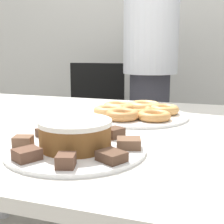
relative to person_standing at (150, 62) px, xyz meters
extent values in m
cube|color=silver|center=(0.08, 0.71, 0.37)|extent=(8.00, 0.05, 2.60)
cube|color=silver|center=(0.08, -0.93, -0.19)|extent=(1.87, 1.09, 0.03)
cylinder|color=silver|center=(-0.80, -0.45, -0.57)|extent=(0.06, 0.06, 0.72)
cylinder|color=#383842|center=(0.00, 0.00, -0.50)|extent=(0.25, 0.25, 0.86)
cylinder|color=silver|center=(0.00, 0.00, 0.27)|extent=(0.33, 0.33, 0.68)
cylinder|color=black|center=(-0.41, 0.00, -0.92)|extent=(0.44, 0.44, 0.01)
cylinder|color=#262626|center=(-0.41, 0.00, -0.70)|extent=(0.06, 0.06, 0.44)
cube|color=black|center=(-0.41, 0.00, -0.46)|extent=(0.48, 0.48, 0.04)
cube|color=black|center=(-0.43, 0.21, -0.23)|extent=(0.40, 0.07, 0.42)
cylinder|color=white|center=(0.06, -1.21, -0.17)|extent=(0.35, 0.35, 0.01)
cylinder|color=white|center=(0.11, -0.76, -0.17)|extent=(0.39, 0.39, 0.01)
cylinder|color=brown|center=(0.06, -1.21, -0.14)|extent=(0.18, 0.18, 0.06)
cylinder|color=white|center=(0.06, -1.21, -0.10)|extent=(0.18, 0.18, 0.01)
cube|color=brown|center=(0.19, -1.17, -0.16)|extent=(0.07, 0.06, 0.02)
cube|color=#513828|center=(0.13, -1.09, -0.16)|extent=(0.06, 0.06, 0.03)
cube|color=brown|center=(0.02, -1.08, -0.16)|extent=(0.06, 0.06, 0.03)
cube|color=#513828|center=(-0.05, -1.15, -0.16)|extent=(0.07, 0.07, 0.02)
cube|color=brown|center=(-0.07, -1.25, -0.15)|extent=(0.06, 0.05, 0.03)
cube|color=brown|center=(0.00, -1.33, -0.16)|extent=(0.07, 0.07, 0.03)
cube|color=brown|center=(0.10, -1.34, -0.15)|extent=(0.05, 0.05, 0.03)
cube|color=#513828|center=(0.18, -1.28, -0.16)|extent=(0.07, 0.07, 0.02)
torus|color=#D18E4C|center=(0.11, -0.76, -0.15)|extent=(0.12, 0.12, 0.03)
torus|color=tan|center=(0.21, -0.72, -0.15)|extent=(0.11, 0.11, 0.03)
torus|color=#E5AD66|center=(0.12, -0.68, -0.15)|extent=(0.13, 0.13, 0.04)
torus|color=#E5AD66|center=(0.02, -0.70, -0.15)|extent=(0.12, 0.12, 0.03)
torus|color=#E5AD66|center=(0.01, -0.81, -0.15)|extent=(0.12, 0.12, 0.03)
torus|color=#C68447|center=(0.08, -0.86, -0.15)|extent=(0.12, 0.12, 0.03)
torus|color=#D18E4C|center=(0.19, -0.83, -0.15)|extent=(0.12, 0.12, 0.03)
camera|label=1|loc=(0.39, -1.90, 0.07)|focal=50.00mm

